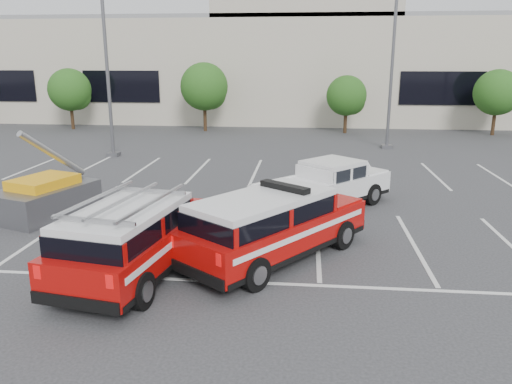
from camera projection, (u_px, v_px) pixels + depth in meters
ground at (224, 239)px, 14.53m from camera, size 120.00×120.00×0.00m
stall_markings at (244, 197)px, 18.86m from camera, size 23.00×15.00×0.01m
convention_building at (284, 63)px, 43.91m from camera, size 60.00×16.99×13.20m
tree_left at (71, 91)px, 36.45m from camera, size 3.07×3.07×4.42m
tree_mid_left at (206, 88)px, 35.41m from camera, size 3.37×3.37×4.85m
tree_mid_right at (348, 97)px, 34.57m from camera, size 2.77×2.77×3.99m
tree_right at (498, 94)px, 33.53m from camera, size 3.07×3.07×4.42m
light_pole_left at (106, 56)px, 25.50m from camera, size 0.90×0.60×10.24m
light_pole_mid at (393, 57)px, 27.88m from camera, size 0.90×0.60×10.24m
fire_chief_suv at (273, 230)px, 12.90m from camera, size 4.92×5.59×1.94m
white_pickup at (324, 190)px, 17.34m from camera, size 5.00×5.17×1.64m
ladder_suv at (136, 243)px, 11.96m from camera, size 2.87×5.42×2.03m
utility_rig at (41, 198)px, 16.59m from camera, size 3.76×3.69×2.93m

